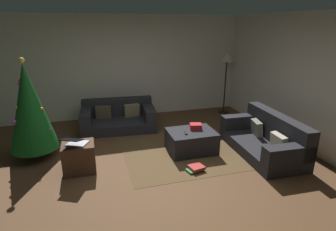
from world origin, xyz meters
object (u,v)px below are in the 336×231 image
at_px(tv_remote, 186,133).
at_px(laptop, 75,142).
at_px(ottoman, 191,141).
at_px(gift_box, 196,126).
at_px(couch_right, 266,139).
at_px(christmas_tree, 30,107).
at_px(side_table, 79,157).
at_px(couch_left, 118,117).
at_px(book_stack, 196,168).
at_px(corner_lamp, 227,62).

bearing_deg(tv_remote, laptop, -162.30).
height_order(ottoman, laptop, laptop).
bearing_deg(gift_box, couch_right, -23.22).
height_order(tv_remote, christmas_tree, christmas_tree).
bearing_deg(side_table, tv_remote, 3.61).
distance_m(couch_left, ottoman, 2.09).
distance_m(gift_box, book_stack, 0.98).
bearing_deg(side_table, book_stack, -16.12).
xyz_separation_m(couch_left, side_table, (-0.86, -1.89, -0.00)).
relative_size(couch_left, tv_remote, 10.90).
xyz_separation_m(tv_remote, corner_lamp, (1.90, 2.14, 0.99)).
bearing_deg(side_table, couch_right, -4.21).
relative_size(ottoman, tv_remote, 5.58).
bearing_deg(laptop, book_stack, -14.35).
bearing_deg(couch_right, side_table, 88.31).
bearing_deg(ottoman, book_stack, -104.71).
xyz_separation_m(couch_left, laptop, (-0.89, -1.95, 0.31)).
bearing_deg(christmas_tree, side_table, -43.54).
xyz_separation_m(side_table, laptop, (-0.03, -0.06, 0.31)).
relative_size(gift_box, side_table, 0.43).
bearing_deg(laptop, gift_box, 8.57).
relative_size(book_stack, corner_lamp, 0.20).
height_order(couch_right, corner_lamp, corner_lamp).
xyz_separation_m(gift_box, laptop, (-2.23, -0.34, 0.09)).
xyz_separation_m(gift_box, side_table, (-2.20, -0.28, -0.22)).
relative_size(ottoman, corner_lamp, 0.54).
height_order(ottoman, side_table, side_table).
bearing_deg(ottoman, corner_lamp, 49.70).
xyz_separation_m(couch_left, ottoman, (1.22, -1.70, -0.04)).
bearing_deg(book_stack, laptop, 165.65).
height_order(couch_left, laptop, laptop).
bearing_deg(ottoman, side_table, -174.81).
bearing_deg(corner_lamp, gift_box, -129.59).
xyz_separation_m(couch_right, ottoman, (-1.36, 0.44, -0.07)).
distance_m(couch_right, corner_lamp, 2.79).
height_order(side_table, laptop, laptop).
bearing_deg(corner_lamp, laptop, -149.03).
height_order(couch_left, tv_remote, couch_left).
distance_m(couch_right, gift_box, 1.37).
distance_m(couch_left, christmas_tree, 2.13).
bearing_deg(ottoman, couch_left, 125.55).
bearing_deg(couch_left, ottoman, 129.61).
bearing_deg(side_table, ottoman, 5.19).
relative_size(christmas_tree, laptop, 3.58).
bearing_deg(couch_right, couch_left, 52.78).
relative_size(ottoman, christmas_tree, 0.48).
height_order(gift_box, christmas_tree, christmas_tree).
relative_size(gift_box, corner_lamp, 0.13).
relative_size(ottoman, laptop, 1.73).
relative_size(tv_remote, christmas_tree, 0.09).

